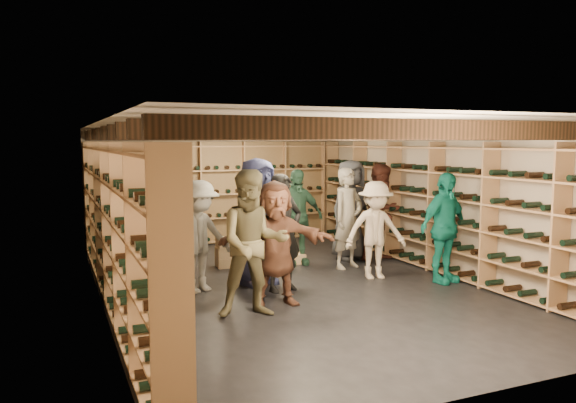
{
  "coord_description": "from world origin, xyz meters",
  "views": [
    {
      "loc": [
        -3.31,
        -7.58,
        2.16
      ],
      "look_at": [
        -0.01,
        0.2,
        1.25
      ],
      "focal_mm": 35.0,
      "sensor_mm": 36.0,
      "label": 1
    }
  ],
  "objects_px": {
    "person_10": "(296,217)",
    "person_1": "(283,233)",
    "crate_stack_left": "(267,248)",
    "person_4": "(444,228)",
    "crate_stack_right": "(232,252)",
    "person_9": "(199,236)",
    "crate_loose": "(289,259)",
    "person_0": "(141,229)",
    "person_8": "(382,212)",
    "person_3": "(375,230)",
    "person_12": "(351,210)",
    "person_7": "(348,218)",
    "person_5": "(275,243)",
    "person_2": "(253,244)",
    "person_6": "(257,222)"
  },
  "relations": [
    {
      "from": "crate_stack_left",
      "to": "person_0",
      "type": "distance_m",
      "value": 2.49
    },
    {
      "from": "person_4",
      "to": "person_9",
      "type": "relative_size",
      "value": 1.05
    },
    {
      "from": "crate_stack_right",
      "to": "crate_loose",
      "type": "xyz_separation_m",
      "value": [
        1.0,
        -0.21,
        -0.17
      ]
    },
    {
      "from": "person_0",
      "to": "person_10",
      "type": "bearing_deg",
      "value": 12.45
    },
    {
      "from": "person_7",
      "to": "person_12",
      "type": "relative_size",
      "value": 0.94
    },
    {
      "from": "person_1",
      "to": "person_12",
      "type": "relative_size",
      "value": 0.93
    },
    {
      "from": "person_1",
      "to": "person_3",
      "type": "xyz_separation_m",
      "value": [
        1.61,
        0.11,
        -0.08
      ]
    },
    {
      "from": "person_5",
      "to": "person_7",
      "type": "relative_size",
      "value": 0.96
    },
    {
      "from": "person_8",
      "to": "person_6",
      "type": "bearing_deg",
      "value": 177.95
    },
    {
      "from": "person_9",
      "to": "person_7",
      "type": "bearing_deg",
      "value": -9.77
    },
    {
      "from": "person_3",
      "to": "crate_stack_right",
      "type": "bearing_deg",
      "value": 147.39
    },
    {
      "from": "crate_stack_right",
      "to": "person_3",
      "type": "relative_size",
      "value": 0.34
    },
    {
      "from": "person_8",
      "to": "person_12",
      "type": "distance_m",
      "value": 0.57
    },
    {
      "from": "person_5",
      "to": "person_6",
      "type": "distance_m",
      "value": 1.14
    },
    {
      "from": "person_0",
      "to": "crate_loose",
      "type": "bearing_deg",
      "value": 14.67
    },
    {
      "from": "person_12",
      "to": "person_8",
      "type": "bearing_deg",
      "value": -45.64
    },
    {
      "from": "person_2",
      "to": "person_9",
      "type": "relative_size",
      "value": 1.13
    },
    {
      "from": "person_0",
      "to": "person_6",
      "type": "height_order",
      "value": "person_6"
    },
    {
      "from": "person_8",
      "to": "person_4",
      "type": "bearing_deg",
      "value": -107.21
    },
    {
      "from": "person_2",
      "to": "person_1",
      "type": "bearing_deg",
      "value": 60.54
    },
    {
      "from": "person_7",
      "to": "crate_stack_right",
      "type": "bearing_deg",
      "value": 135.59
    },
    {
      "from": "person_3",
      "to": "person_2",
      "type": "bearing_deg",
      "value": -145.46
    },
    {
      "from": "person_8",
      "to": "person_9",
      "type": "relative_size",
      "value": 1.09
    },
    {
      "from": "person_0",
      "to": "person_5",
      "type": "height_order",
      "value": "person_0"
    },
    {
      "from": "crate_stack_left",
      "to": "person_5",
      "type": "xyz_separation_m",
      "value": [
        -0.69,
        -2.14,
        0.49
      ]
    },
    {
      "from": "crate_stack_left",
      "to": "person_7",
      "type": "relative_size",
      "value": 0.4
    },
    {
      "from": "person_3",
      "to": "person_0",
      "type": "bearing_deg",
      "value": -177.6
    },
    {
      "from": "crate_loose",
      "to": "person_9",
      "type": "height_order",
      "value": "person_9"
    },
    {
      "from": "person_0",
      "to": "person_5",
      "type": "distance_m",
      "value": 1.98
    },
    {
      "from": "crate_stack_left",
      "to": "person_4",
      "type": "distance_m",
      "value": 2.98
    },
    {
      "from": "person_8",
      "to": "person_0",
      "type": "bearing_deg",
      "value": 170.72
    },
    {
      "from": "crate_stack_left",
      "to": "person_12",
      "type": "height_order",
      "value": "person_12"
    },
    {
      "from": "person_5",
      "to": "person_8",
      "type": "xyz_separation_m",
      "value": [
        2.81,
        1.84,
        0.05
      ]
    },
    {
      "from": "person_3",
      "to": "crate_loose",
      "type": "bearing_deg",
      "value": 129.36
    },
    {
      "from": "person_3",
      "to": "person_7",
      "type": "relative_size",
      "value": 0.9
    },
    {
      "from": "person_1",
      "to": "person_7",
      "type": "bearing_deg",
      "value": 16.19
    },
    {
      "from": "crate_stack_right",
      "to": "person_8",
      "type": "bearing_deg",
      "value": -12.67
    },
    {
      "from": "crate_stack_right",
      "to": "person_9",
      "type": "height_order",
      "value": "person_9"
    },
    {
      "from": "person_1",
      "to": "person_5",
      "type": "xyz_separation_m",
      "value": [
        -0.37,
        -0.61,
        -0.02
      ]
    },
    {
      "from": "person_9",
      "to": "person_12",
      "type": "bearing_deg",
      "value": -0.71
    },
    {
      "from": "person_6",
      "to": "person_0",
      "type": "bearing_deg",
      "value": 161.02
    },
    {
      "from": "person_2",
      "to": "person_9",
      "type": "xyz_separation_m",
      "value": [
        -0.33,
        1.39,
        -0.11
      ]
    },
    {
      "from": "person_3",
      "to": "person_9",
      "type": "height_order",
      "value": "person_9"
    },
    {
      "from": "person_3",
      "to": "person_9",
      "type": "xyz_separation_m",
      "value": [
        -2.74,
        0.32,
        0.03
      ]
    },
    {
      "from": "person_1",
      "to": "person_9",
      "type": "distance_m",
      "value": 1.21
    },
    {
      "from": "person_12",
      "to": "person_0",
      "type": "bearing_deg",
      "value": 179.27
    },
    {
      "from": "person_4",
      "to": "person_8",
      "type": "distance_m",
      "value": 1.73
    },
    {
      "from": "person_10",
      "to": "person_1",
      "type": "bearing_deg",
      "value": -115.19
    },
    {
      "from": "person_9",
      "to": "crate_stack_left",
      "type": "bearing_deg",
      "value": 16.79
    },
    {
      "from": "person_10",
      "to": "person_3",
      "type": "bearing_deg",
      "value": -57.95
    }
  ]
}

